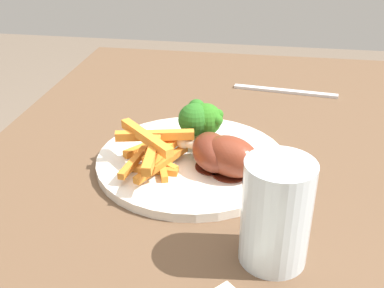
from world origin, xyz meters
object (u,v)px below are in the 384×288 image
object	(u,v)px
dinner_plate	(192,161)
carrot_fries_pile	(154,150)
broccoli_floret_front	(205,120)
chicken_drumstick_near	(228,156)
chicken_drumstick_far	(213,151)
dining_table	(213,231)
broccoli_floret_middle	(195,119)
water_glass	(276,213)
fork	(285,91)

from	to	relation	value
dinner_plate	carrot_fries_pile	bearing A→B (deg)	121.63
dinner_plate	broccoli_floret_front	xyz separation A→B (m)	(0.04, -0.01, 0.05)
carrot_fries_pile	chicken_drumstick_near	world-z (taller)	chicken_drumstick_near
chicken_drumstick_far	dining_table	bearing A→B (deg)	-0.12
dining_table	broccoli_floret_middle	bearing A→B (deg)	55.44
dinner_plate	carrot_fries_pile	size ratio (longest dim) A/B	1.54
dinner_plate	dining_table	bearing A→B (deg)	-71.40
carrot_fries_pile	chicken_drumstick_far	bearing A→B (deg)	-82.27
dinner_plate	broccoli_floret_front	bearing A→B (deg)	-19.85
carrot_fries_pile	water_glass	world-z (taller)	water_glass
dining_table	fork	bearing A→B (deg)	-19.62
dinner_plate	water_glass	bearing A→B (deg)	-147.01
dinner_plate	chicken_drumstick_near	size ratio (longest dim) A/B	2.12
fork	water_glass	xyz separation A→B (m)	(-0.46, 0.02, 0.05)
broccoli_floret_middle	chicken_drumstick_far	size ratio (longest dim) A/B	0.52
chicken_drumstick_near	broccoli_floret_middle	bearing A→B (deg)	38.98
fork	chicken_drumstick_far	bearing A→B (deg)	78.63
dinner_plate	chicken_drumstick_far	size ratio (longest dim) A/B	2.05
broccoli_floret_front	fork	xyz separation A→B (m)	(0.25, -0.12, -0.05)
dining_table	carrot_fries_pile	distance (m)	0.17
dinner_plate	fork	size ratio (longest dim) A/B	1.35
dining_table	chicken_drumstick_far	distance (m)	0.16
chicken_drumstick_far	dinner_plate	bearing A→B (deg)	59.44
broccoli_floret_front	water_glass	size ratio (longest dim) A/B	0.57
dinner_plate	broccoli_floret_front	world-z (taller)	broccoli_floret_front
chicken_drumstick_near	broccoli_floret_front	bearing A→B (deg)	29.28
dining_table	broccoli_floret_front	distance (m)	0.17
broccoli_floret_front	broccoli_floret_middle	bearing A→B (deg)	107.86
chicken_drumstick_far	fork	bearing A→B (deg)	-17.97
dining_table	chicken_drumstick_near	distance (m)	0.16
broccoli_floret_middle	carrot_fries_pile	world-z (taller)	broccoli_floret_middle
broccoli_floret_middle	dining_table	bearing A→B (deg)	-124.56
broccoli_floret_front	water_glass	xyz separation A→B (m)	(-0.20, -0.10, 0.00)
dining_table	chicken_drumstick_near	size ratio (longest dim) A/B	8.24
fork	carrot_fries_pile	bearing A→B (deg)	67.72
dinner_plate	carrot_fries_pile	distance (m)	0.06
chicken_drumstick_near	chicken_drumstick_far	size ratio (longest dim) A/B	0.96
chicken_drumstick_far	water_glass	distance (m)	0.17
dining_table	dinner_plate	size ratio (longest dim) A/B	3.88
carrot_fries_pile	fork	world-z (taller)	carrot_fries_pile
carrot_fries_pile	dinner_plate	bearing A→B (deg)	-58.37
broccoli_floret_front	fork	size ratio (longest dim) A/B	0.33
dinner_plate	chicken_drumstick_near	xyz separation A→B (m)	(-0.03, -0.05, 0.03)
fork	broccoli_floret_middle	bearing A→B (deg)	69.81
carrot_fries_pile	broccoli_floret_front	bearing A→B (deg)	-42.49
carrot_fries_pile	chicken_drumstick_far	size ratio (longest dim) A/B	1.33
dinner_plate	chicken_drumstick_far	xyz separation A→B (m)	(-0.02, -0.03, 0.03)
dining_table	fork	size ratio (longest dim) A/B	5.25
chicken_drumstick_far	water_glass	bearing A→B (deg)	-152.18
broccoli_floret_middle	fork	distance (m)	0.29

